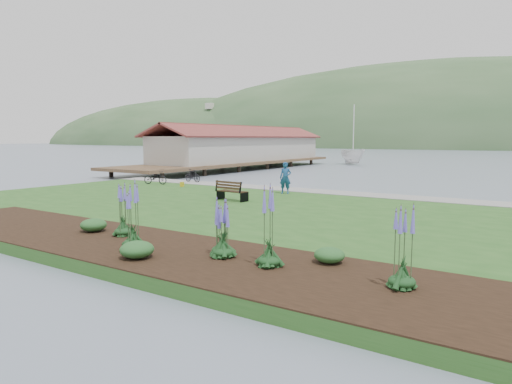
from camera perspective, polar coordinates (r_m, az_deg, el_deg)
ground at (r=24.10m, az=-0.74°, el=-2.38°), size 600.00×600.00×0.00m
lawn at (r=22.47m, az=-3.62°, el=-2.54°), size 34.00×20.00×0.40m
shoreline_path at (r=29.95m, az=6.71°, el=0.17°), size 34.00×2.20×0.03m
garden_bed at (r=14.73m, az=-12.72°, el=-6.77°), size 24.00×4.40×0.04m
pier_pavilion at (r=57.82m, az=-1.79°, el=5.57°), size 8.00×36.00×5.40m
park_bench at (r=25.06m, az=-3.18°, el=0.19°), size 1.89×0.93×1.13m
person at (r=28.26m, az=3.70°, el=2.12°), size 0.98×0.81×2.30m
bicycle_a at (r=34.87m, az=-12.48°, el=1.77°), size 1.15×1.99×0.98m
bicycle_b at (r=35.98m, az=-7.95°, el=2.04°), size 0.69×1.74×1.02m
sailboat at (r=67.64m, az=12.00°, el=3.36°), size 14.82×14.82×27.38m
pannier at (r=32.78m, az=-9.23°, el=0.96°), size 0.28×0.35×0.33m
echium_0 at (r=14.49m, az=-15.19°, el=-2.89°), size 0.62×0.62×2.35m
echium_1 at (r=13.24m, az=-4.28°, el=-4.83°), size 0.62×0.62×1.74m
echium_2 at (r=12.04m, az=1.68°, el=-5.12°), size 0.62×0.62×2.36m
echium_3 at (r=10.82m, az=17.93°, el=-6.42°), size 0.62×0.62×2.38m
echium_4 at (r=16.45m, az=-16.35°, el=-2.01°), size 0.62×0.62×2.22m
echium_5 at (r=13.02m, az=-4.13°, el=-4.98°), size 0.62×0.62×1.86m
shrub_0 at (r=17.69m, az=-19.65°, el=-3.90°), size 0.94×0.94×0.47m
shrub_1 at (r=13.46m, az=-14.66°, el=-6.97°), size 0.96×0.96×0.48m
shrub_2 at (r=12.70m, az=9.16°, el=-7.79°), size 0.84×0.84×0.42m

